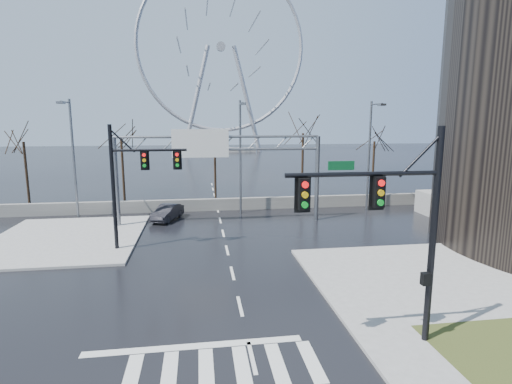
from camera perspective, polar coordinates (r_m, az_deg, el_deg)
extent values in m
plane|color=black|center=(18.58, -2.30, -15.98)|extent=(260.00, 260.00, 0.00)
cube|color=gray|center=(23.41, 22.76, -10.96)|extent=(12.00, 10.00, 0.15)
cube|color=gray|center=(31.16, -25.46, -6.01)|extent=(10.00, 12.00, 0.15)
cube|color=#36411B|center=(17.68, 32.07, -18.43)|extent=(5.00, 4.00, 0.02)
cube|color=slate|center=(37.44, -5.49, -1.77)|extent=(52.00, 0.50, 1.10)
cylinder|color=black|center=(15.60, 23.93, -6.24)|extent=(0.24, 0.24, 8.00)
cylinder|color=black|center=(13.87, 15.13, 2.49)|extent=(5.40, 0.16, 0.16)
cube|color=black|center=(14.03, 17.14, -0.01)|extent=(0.35, 0.28, 1.05)
cube|color=black|center=(13.13, 6.83, -0.29)|extent=(0.35, 0.28, 1.05)
cylinder|color=black|center=(26.49, -19.71, 0.41)|extent=(0.24, 0.24, 8.00)
cylinder|color=black|center=(25.86, -14.99, 5.79)|extent=(4.60, 0.16, 0.16)
cube|color=black|center=(25.80, -15.64, 4.42)|extent=(0.35, 0.28, 1.05)
cube|color=black|center=(25.62, -11.18, 4.56)|extent=(0.35, 0.28, 1.05)
cylinder|color=slate|center=(32.58, -19.33, 1.22)|extent=(0.36, 0.36, 7.00)
cylinder|color=slate|center=(33.40, 8.70, 1.87)|extent=(0.36, 0.36, 7.00)
cylinder|color=slate|center=(31.69, -5.24, 7.87)|extent=(16.00, 0.20, 0.20)
cylinder|color=slate|center=(31.74, -5.21, 6.07)|extent=(16.00, 0.20, 0.20)
cube|color=#09441E|center=(31.52, -7.95, 6.90)|extent=(4.20, 0.10, 2.00)
cube|color=silver|center=(31.46, -7.95, 6.89)|extent=(4.40, 0.02, 2.20)
cylinder|color=slate|center=(36.74, -24.58, 4.17)|extent=(0.20, 0.20, 10.00)
cylinder|color=slate|center=(35.59, -25.63, 11.53)|extent=(0.12, 2.20, 0.12)
cube|color=slate|center=(34.63, -26.11, 11.40)|extent=(0.50, 0.70, 0.18)
cylinder|color=slate|center=(35.46, -2.25, 4.88)|extent=(0.20, 0.20, 10.00)
cylinder|color=slate|center=(34.26, -2.11, 12.58)|extent=(0.12, 2.20, 0.12)
cube|color=slate|center=(33.27, -1.92, 12.48)|extent=(0.50, 0.70, 0.18)
cylinder|color=slate|center=(38.60, 15.83, 4.93)|extent=(0.20, 0.20, 10.00)
cylinder|color=slate|center=(37.50, 16.87, 11.94)|extent=(0.12, 2.20, 0.12)
cube|color=slate|center=(36.59, 17.53, 11.81)|extent=(0.50, 0.70, 0.18)
cylinder|color=black|center=(44.06, -29.93, 2.13)|extent=(0.24, 0.24, 6.30)
cylinder|color=black|center=(41.06, -18.47, 2.79)|extent=(0.24, 0.24, 6.75)
cylinder|color=black|center=(41.49, -5.85, 2.69)|extent=(0.24, 0.24, 5.85)
cylinder|color=black|center=(41.78, 6.64, 3.54)|extent=(0.24, 0.24, 7.02)
cylinder|color=black|center=(45.00, 16.37, 3.08)|extent=(0.24, 0.24, 6.12)
cube|color=gray|center=(112.09, -4.83, 6.00)|extent=(18.00, 6.00, 1.00)
torus|color=#B2B2B7|center=(113.58, -5.04, 19.98)|extent=(45.00, 1.00, 45.00)
cylinder|color=#B2B2B7|center=(113.58, -5.04, 19.98)|extent=(2.40, 1.50, 2.40)
cylinder|color=#B2B2B7|center=(111.78, -8.61, 12.84)|extent=(8.28, 1.20, 28.82)
cylinder|color=#B2B2B7|center=(112.62, -1.28, 12.92)|extent=(8.28, 1.20, 28.82)
imported|color=black|center=(34.35, -12.56, -2.87)|extent=(2.73, 4.17, 1.30)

